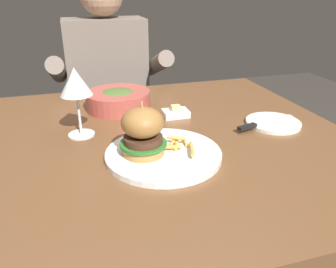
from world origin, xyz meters
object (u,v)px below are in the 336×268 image
(burger_sandwich, at_px, (143,131))
(wine_glass, at_px, (76,84))
(bread_plate, at_px, (273,123))
(butter_dish, at_px, (176,113))
(table_knife, at_px, (261,123))
(soup_bowl, at_px, (118,99))
(diner_person, at_px, (110,108))
(main_plate, at_px, (163,154))

(burger_sandwich, bearing_deg, wine_glass, 127.19)
(bread_plate, bearing_deg, butter_dish, 150.95)
(burger_sandwich, height_order, wine_glass, wine_glass)
(table_knife, bearing_deg, bread_plate, 14.79)
(table_knife, bearing_deg, soup_bowl, 143.07)
(wine_glass, xyz_separation_m, diner_person, (0.15, 0.69, -0.32))
(burger_sandwich, xyz_separation_m, soup_bowl, (-0.01, 0.36, -0.04))
(bread_plate, distance_m, table_knife, 0.05)
(bread_plate, distance_m, soup_bowl, 0.49)
(burger_sandwich, bearing_deg, bread_plate, 13.29)
(soup_bowl, bearing_deg, burger_sandwich, -89.14)
(main_plate, bearing_deg, butter_dish, 66.29)
(soup_bowl, bearing_deg, wine_glass, -125.33)
(burger_sandwich, xyz_separation_m, diner_person, (0.02, 0.87, -0.25))
(main_plate, distance_m, bread_plate, 0.38)
(burger_sandwich, relative_size, butter_dish, 1.62)
(wine_glass, relative_size, bread_plate, 1.17)
(bread_plate, bearing_deg, burger_sandwich, -166.71)
(burger_sandwich, relative_size, bread_plate, 0.81)
(table_knife, bearing_deg, burger_sandwich, -166.92)
(main_plate, bearing_deg, diner_person, 91.93)
(main_plate, xyz_separation_m, diner_person, (-0.03, 0.87, -0.18))
(main_plate, xyz_separation_m, butter_dish, (0.11, 0.24, 0.00))
(table_knife, relative_size, butter_dish, 2.58)
(soup_bowl, distance_m, diner_person, 0.55)
(wine_glass, bearing_deg, butter_dish, 12.01)
(burger_sandwich, bearing_deg, soup_bowl, 90.86)
(burger_sandwich, xyz_separation_m, bread_plate, (0.41, 0.10, -0.07))
(main_plate, relative_size, bread_plate, 1.74)
(diner_person, bearing_deg, soup_bowl, -92.58)
(bread_plate, height_order, diner_person, diner_person)
(butter_dish, bearing_deg, table_knife, -36.75)
(butter_dish, bearing_deg, diner_person, 102.23)
(burger_sandwich, distance_m, table_knife, 0.38)
(bread_plate, relative_size, table_knife, 0.77)
(butter_dish, height_order, soup_bowl, soup_bowl)
(main_plate, distance_m, soup_bowl, 0.37)
(wine_glass, xyz_separation_m, butter_dish, (0.29, 0.06, -0.13))
(table_knife, height_order, diner_person, diner_person)
(diner_person, bearing_deg, wine_glass, -102.42)
(butter_dish, xyz_separation_m, soup_bowl, (-0.16, 0.12, 0.02))
(wine_glass, height_order, butter_dish, wine_glass)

